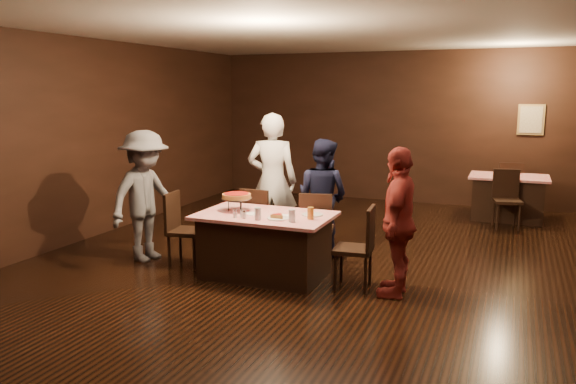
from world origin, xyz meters
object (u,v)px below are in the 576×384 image
object	(u,v)px
diner_red_shirt	(398,222)
glass_amber	(311,213)
chair_back_far	(509,187)
diner_grey_knit	(145,196)
chair_end_left	(187,230)
diner_white_jacket	(272,181)
main_table	(265,245)
plate_empty	(312,215)
pizza_stand	(237,196)
glass_front_right	(292,216)
glass_front_left	(258,214)
chair_end_right	(353,247)
back_table	(508,198)
diner_navy_hoodie	(322,196)
chair_far_left	(261,222)
chair_back_near	(507,200)
chair_far_right	(317,227)

from	to	relation	value
diner_red_shirt	glass_amber	world-z (taller)	diner_red_shirt
chair_back_far	diner_grey_knit	size ratio (longest dim) A/B	0.55
chair_end_left	diner_white_jacket	size ratio (longest dim) A/B	0.49
main_table	plate_empty	distance (m)	0.69
pizza_stand	glass_front_right	bearing A→B (deg)	-19.44
glass_front_left	glass_front_right	xyz separation A→B (m)	(0.40, 0.05, 0.00)
glass_front_right	chair_end_right	bearing A→B (deg)	21.04
back_table	pizza_stand	world-z (taller)	pizza_stand
diner_navy_hoodie	glass_front_right	bearing A→B (deg)	109.47
chair_back_far	plate_empty	distance (m)	5.29
chair_far_left	chair_back_near	bearing A→B (deg)	-132.71
chair_back_far	chair_end_right	bearing A→B (deg)	65.00
diner_navy_hoodie	chair_back_near	bearing A→B (deg)	-119.38
glass_front_left	chair_back_far	bearing A→B (deg)	63.75
chair_far_left	chair_far_right	world-z (taller)	same
back_table	diner_red_shirt	distance (m)	4.57
main_table	chair_end_left	bearing A→B (deg)	180.00
chair_end_right	glass_front_right	distance (m)	0.79
diner_red_shirt	plate_empty	world-z (taller)	diner_red_shirt
back_table	diner_grey_knit	xyz separation A→B (m)	(-4.40, -4.36, 0.48)
back_table	chair_far_left	distance (m)	4.76
back_table	diner_red_shirt	size ratio (longest dim) A/B	0.79
chair_far_left	diner_grey_knit	distance (m)	1.56
back_table	chair_end_left	world-z (taller)	chair_end_left
pizza_stand	glass_front_left	xyz separation A→B (m)	(0.45, -0.35, -0.11)
glass_front_left	glass_front_right	size ratio (longest dim) A/B	1.00
chair_back_near	chair_far_left	bearing A→B (deg)	-148.30
diner_grey_knit	back_table	bearing A→B (deg)	-33.90
plate_empty	glass_front_right	bearing A→B (deg)	-104.04
chair_far_right	chair_end_left	distance (m)	1.68
diner_navy_hoodie	glass_front_right	distance (m)	1.48
chair_far_right	glass_front_right	size ratio (longest dim) A/B	6.79
chair_far_right	glass_front_right	distance (m)	1.07
diner_red_shirt	glass_front_left	bearing A→B (deg)	-81.86
chair_end_right	chair_back_near	world-z (taller)	same
main_table	plate_empty	xyz separation A→B (m)	(0.55, 0.15, 0.39)
glass_front_left	chair_back_near	bearing A→B (deg)	56.82
diner_white_jacket	plate_empty	size ratio (longest dim) A/B	7.70
back_table	glass_front_left	size ratio (longest dim) A/B	9.29
main_table	chair_back_far	xyz separation A→B (m)	(2.66, 4.99, 0.09)
main_table	chair_end_right	bearing A→B (deg)	0.00
chair_end_right	chair_far_right	bearing A→B (deg)	-142.18
back_table	chair_far_right	xyz separation A→B (m)	(-2.26, -3.64, 0.09)
chair_end_left	chair_back_far	world-z (taller)	same
chair_end_left	diner_white_jacket	xyz separation A→B (m)	(0.67, 1.20, 0.49)
diner_white_jacket	glass_front_right	world-z (taller)	diner_white_jacket
chair_far_left	pizza_stand	distance (m)	0.85
chair_far_right	plate_empty	bearing A→B (deg)	90.61
chair_back_far	diner_red_shirt	bearing A→B (deg)	70.49
pizza_stand	glass_front_right	xyz separation A→B (m)	(0.85, -0.30, -0.11)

